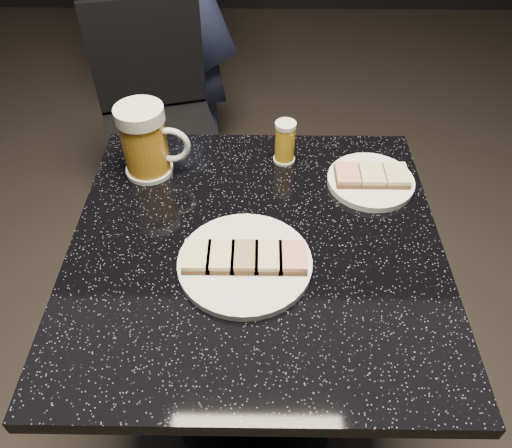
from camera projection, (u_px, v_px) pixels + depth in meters
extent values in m
plane|color=black|center=(256.00, 416.00, 1.47)|extent=(6.00, 6.00, 0.00)
cylinder|color=white|center=(245.00, 263.00, 0.89)|extent=(0.24, 0.24, 0.01)
cylinder|color=white|center=(370.00, 181.00, 1.05)|extent=(0.18, 0.18, 0.01)
cylinder|color=black|center=(256.00, 414.00, 1.46)|extent=(0.44, 0.44, 0.03)
cylinder|color=black|center=(256.00, 349.00, 1.20)|extent=(0.10, 0.10, 0.69)
cube|color=black|center=(256.00, 248.00, 0.95)|extent=(0.70, 0.70, 0.03)
cylinder|color=silver|center=(150.00, 169.00, 1.09)|extent=(0.10, 0.10, 0.01)
cylinder|color=orange|center=(145.00, 145.00, 1.04)|extent=(0.09, 0.09, 0.12)
cylinder|color=silver|center=(139.00, 114.00, 0.99)|extent=(0.10, 0.10, 0.03)
torus|color=silver|center=(170.00, 145.00, 1.03)|extent=(0.08, 0.01, 0.08)
cylinder|color=silver|center=(284.00, 159.00, 1.11)|extent=(0.05, 0.05, 0.01)
cylinder|color=gold|center=(285.00, 143.00, 1.08)|extent=(0.04, 0.04, 0.08)
cylinder|color=silver|center=(286.00, 125.00, 1.05)|extent=(0.05, 0.05, 0.01)
cube|color=black|center=(162.00, 139.00, 1.69)|extent=(0.46, 0.46, 0.04)
cylinder|color=black|center=(131.00, 228.00, 1.72)|extent=(0.03, 0.03, 0.43)
cylinder|color=black|center=(221.00, 212.00, 1.77)|extent=(0.03, 0.03, 0.43)
cylinder|color=black|center=(124.00, 172.00, 1.93)|extent=(0.03, 0.03, 0.43)
cylinder|color=black|center=(205.00, 159.00, 1.99)|extent=(0.03, 0.03, 0.43)
cube|color=black|center=(147.00, 54.00, 1.65)|extent=(0.37, 0.13, 0.37)
cube|color=#4C3521|center=(197.00, 258.00, 0.89)|extent=(0.05, 0.07, 0.01)
cube|color=#D1D184|center=(197.00, 255.00, 0.88)|extent=(0.05, 0.07, 0.01)
cube|color=#4C3521|center=(221.00, 258.00, 0.89)|extent=(0.05, 0.07, 0.01)
cube|color=beige|center=(221.00, 255.00, 0.88)|extent=(0.05, 0.07, 0.01)
cube|color=#4C3521|center=(245.00, 259.00, 0.88)|extent=(0.05, 0.07, 0.01)
cube|color=#8C7251|center=(245.00, 255.00, 0.88)|extent=(0.05, 0.07, 0.01)
cube|color=#4C3521|center=(269.00, 259.00, 0.88)|extent=(0.05, 0.07, 0.01)
cube|color=beige|center=(269.00, 255.00, 0.88)|extent=(0.05, 0.07, 0.01)
cube|color=#4C3521|center=(292.00, 259.00, 0.88)|extent=(0.05, 0.07, 0.01)
cube|color=tan|center=(293.00, 255.00, 0.88)|extent=(0.05, 0.07, 0.01)
cube|color=#4C3521|center=(347.00, 177.00, 1.05)|extent=(0.05, 0.07, 0.01)
cube|color=tan|center=(348.00, 173.00, 1.04)|extent=(0.05, 0.07, 0.01)
cube|color=#4C3521|center=(371.00, 177.00, 1.05)|extent=(0.05, 0.07, 0.01)
cube|color=#D1D184|center=(372.00, 173.00, 1.04)|extent=(0.05, 0.07, 0.01)
cube|color=#4C3521|center=(396.00, 177.00, 1.05)|extent=(0.05, 0.07, 0.01)
cube|color=#D1D184|center=(397.00, 174.00, 1.04)|extent=(0.05, 0.07, 0.01)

